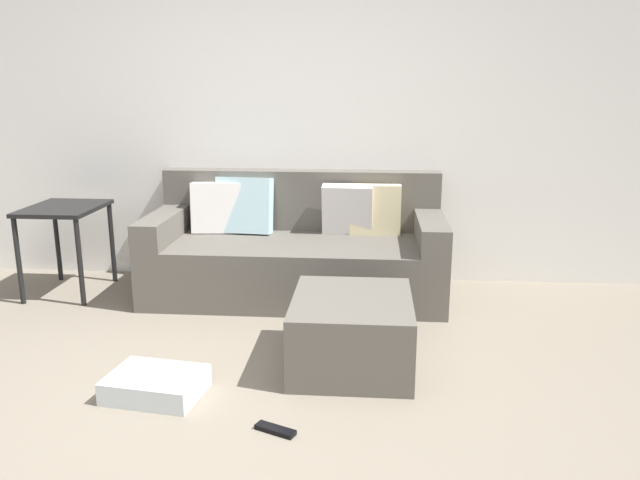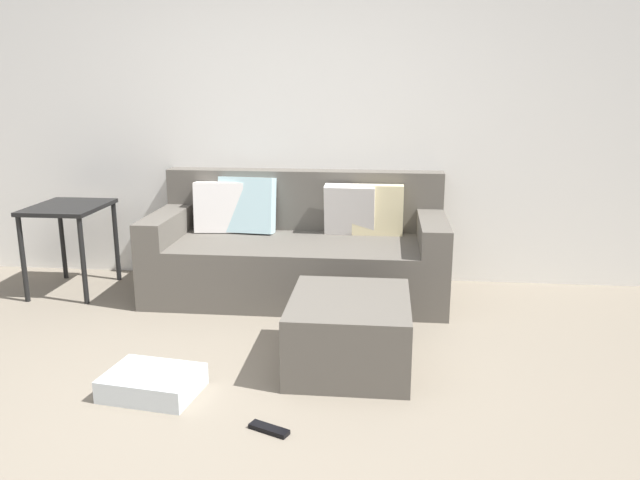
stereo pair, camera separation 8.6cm
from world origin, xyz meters
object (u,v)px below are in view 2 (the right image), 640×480
object	(u,v)px
ottoman	(349,332)
side_table	(69,218)
storage_bin	(153,383)
couch_sectional	(298,251)
remote_near_ottoman	(269,429)

from	to	relation	value
ottoman	side_table	world-z (taller)	side_table
ottoman	side_table	bearing A→B (deg)	153.35
ottoman	side_table	size ratio (longest dim) A/B	1.17
ottoman	storage_bin	distance (m)	1.08
couch_sectional	remote_near_ottoman	bearing A→B (deg)	-86.07
remote_near_ottoman	couch_sectional	bearing A→B (deg)	117.80
side_table	remote_near_ottoman	xyz separation A→B (m)	(1.84, -1.82, -0.55)
side_table	remote_near_ottoman	bearing A→B (deg)	-44.79
side_table	remote_near_ottoman	world-z (taller)	side_table
ottoman	remote_near_ottoman	bearing A→B (deg)	-113.53
couch_sectional	side_table	bearing A→B (deg)	-175.49
couch_sectional	storage_bin	xyz separation A→B (m)	(-0.52, -1.66, -0.27)
ottoman	storage_bin	xyz separation A→B (m)	(-0.98, -0.44, -0.14)
storage_bin	side_table	size ratio (longest dim) A/B	0.70
couch_sectional	side_table	xyz separation A→B (m)	(-1.70, -0.13, 0.24)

